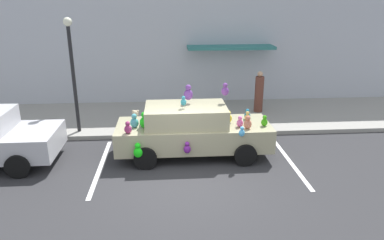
% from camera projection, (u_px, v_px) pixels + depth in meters
% --- Properties ---
extents(ground_plane, '(60.00, 60.00, 0.00)m').
position_uv_depth(ground_plane, '(184.00, 181.00, 9.30)').
color(ground_plane, '#2D2D30').
extents(sidewalk, '(24.00, 4.00, 0.15)m').
position_uv_depth(sidewalk, '(177.00, 117.00, 13.99)').
color(sidewalk, gray).
rests_on(sidewalk, ground).
extents(storefront_building, '(24.00, 1.25, 6.40)m').
position_uv_depth(storefront_building, '(175.00, 30.00, 14.99)').
color(storefront_building, '#B2B7C1').
rests_on(storefront_building, ground).
extents(parking_stripe_front, '(0.12, 3.60, 0.01)m').
position_uv_depth(parking_stripe_front, '(289.00, 160.00, 10.46)').
color(parking_stripe_front, silver).
rests_on(parking_stripe_front, ground).
extents(parking_stripe_rear, '(0.12, 3.60, 0.01)m').
position_uv_depth(parking_stripe_rear, '(101.00, 166.00, 10.08)').
color(parking_stripe_rear, silver).
rests_on(parking_stripe_rear, ground).
extents(plush_covered_car, '(4.52, 1.98, 2.15)m').
position_uv_depth(plush_covered_car, '(192.00, 130.00, 10.58)').
color(plush_covered_car, tan).
rests_on(plush_covered_car, ground).
extents(teddy_bear_on_sidewalk, '(0.32, 0.27, 0.61)m').
position_uv_depth(teddy_bear_on_sidewalk, '(136.00, 119.00, 12.67)').
color(teddy_bear_on_sidewalk, beige).
rests_on(teddy_bear_on_sidewalk, sidewalk).
extents(street_lamp_post, '(0.28, 0.28, 3.78)m').
position_uv_depth(street_lamp_post, '(72.00, 64.00, 11.55)').
color(street_lamp_post, black).
rests_on(street_lamp_post, sidewalk).
extents(pedestrian_near_shopfront, '(0.35, 0.35, 1.63)m').
position_uv_depth(pedestrian_near_shopfront, '(259.00, 93.00, 14.19)').
color(pedestrian_near_shopfront, brown).
rests_on(pedestrian_near_shopfront, sidewalk).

